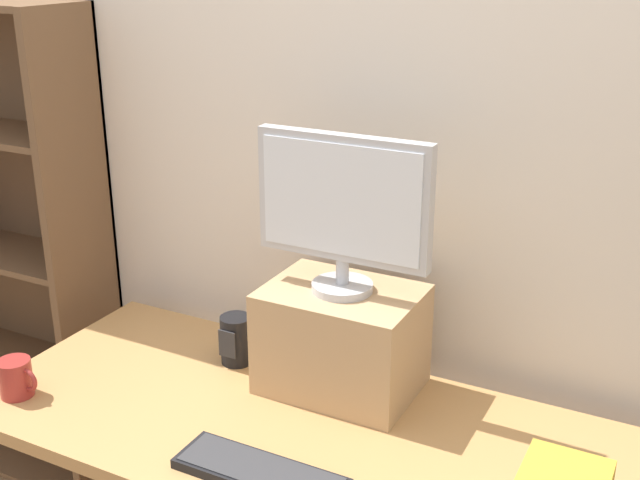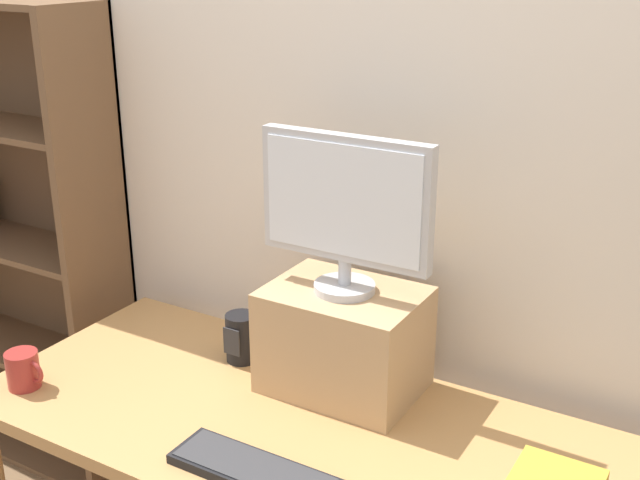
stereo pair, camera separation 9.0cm
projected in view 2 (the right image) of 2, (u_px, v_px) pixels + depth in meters
back_wall at (386, 141)px, 2.09m from camera, size 7.00×0.08×2.60m
desk at (293, 445)px, 1.94m from camera, size 1.58×0.71×0.71m
bookshelf_unit at (9, 235)px, 2.78m from camera, size 0.88×0.28×1.63m
riser_box at (344, 340)px, 2.01m from camera, size 0.38×0.28×0.27m
computer_monitor at (345, 207)px, 1.89m from camera, size 0.44×0.15×0.39m
keyboard at (254, 471)px, 1.71m from camera, size 0.38×0.12×0.02m
coffee_mug at (24, 370)px, 2.04m from camera, size 0.11×0.08×0.10m
desk_speaker at (241, 338)px, 2.17m from camera, size 0.08×0.09×0.14m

